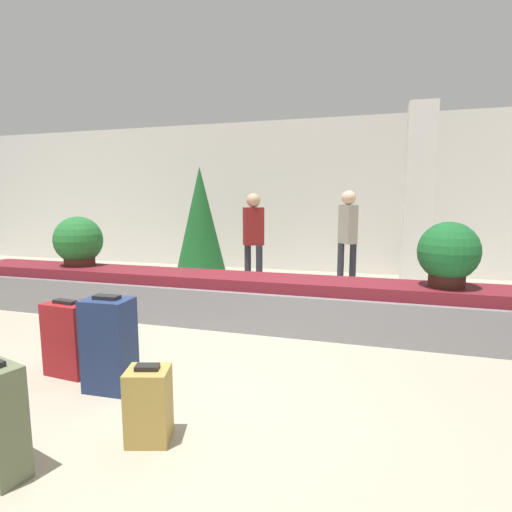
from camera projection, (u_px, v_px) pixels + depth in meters
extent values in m
plane|color=#9E937F|center=(199.00, 385.00, 3.32)|extent=(18.00, 18.00, 0.00)
cube|color=silver|center=(308.00, 196.00, 8.48)|extent=(18.00, 0.06, 3.20)
cube|color=gray|center=(256.00, 306.00, 4.92)|extent=(8.76, 0.79, 0.47)
cube|color=maroon|center=(256.00, 282.00, 4.88)|extent=(8.41, 0.63, 0.13)
cube|color=silver|center=(418.00, 196.00, 7.11)|extent=(0.47, 0.47, 3.20)
cube|color=maroon|center=(68.00, 339.00, 3.48)|extent=(0.41, 0.24, 0.64)
cube|color=black|center=(65.00, 302.00, 3.44)|extent=(0.22, 0.09, 0.03)
cube|color=#A3843D|center=(149.00, 405.00, 2.53)|extent=(0.32, 0.29, 0.48)
cube|color=black|center=(147.00, 367.00, 2.49)|extent=(0.16, 0.12, 0.03)
cube|color=navy|center=(109.00, 345.00, 3.19)|extent=(0.38, 0.28, 0.75)
cube|color=black|center=(107.00, 297.00, 3.14)|extent=(0.21, 0.10, 0.03)
cylinder|color=#381914|center=(447.00, 277.00, 4.26)|extent=(0.37, 0.37, 0.21)
sphere|color=#195B28|center=(448.00, 251.00, 4.22)|extent=(0.63, 0.63, 0.63)
cylinder|color=#4C2319|center=(80.00, 259.00, 5.72)|extent=(0.42, 0.42, 0.17)
sphere|color=#236B2D|center=(78.00, 240.00, 5.68)|extent=(0.67, 0.67, 0.67)
cylinder|color=#282833|center=(340.00, 267.00, 6.75)|extent=(0.11, 0.11, 0.81)
cylinder|color=#282833|center=(353.00, 267.00, 6.70)|extent=(0.11, 0.11, 0.81)
cube|color=gray|center=(348.00, 224.00, 6.62)|extent=(0.33, 0.36, 0.64)
sphere|color=beige|center=(349.00, 198.00, 6.56)|extent=(0.24, 0.24, 0.24)
cylinder|color=#282833|center=(248.00, 268.00, 6.71)|extent=(0.11, 0.11, 0.78)
cylinder|color=#282833|center=(259.00, 268.00, 6.66)|extent=(0.11, 0.11, 0.78)
cube|color=maroon|center=(253.00, 226.00, 6.59)|extent=(0.37, 0.32, 0.62)
sphere|color=tan|center=(253.00, 200.00, 6.53)|extent=(0.23, 0.23, 0.23)
cylinder|color=#4C331E|center=(201.00, 277.00, 7.48)|extent=(0.16, 0.16, 0.18)
cone|color=#195623|center=(200.00, 220.00, 7.33)|extent=(0.93, 0.93, 1.95)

